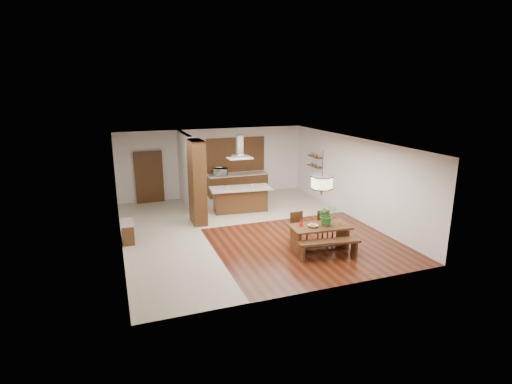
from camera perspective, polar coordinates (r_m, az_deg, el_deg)
name	(u,v)px	position (r m, az deg, el deg)	size (l,w,h in m)	color
room_shell	(247,168)	(12.84, -1.26, 3.39)	(9.00, 9.04, 2.92)	#361409
tile_hallway	(164,239)	(12.83, -12.97, -6.59)	(2.50, 9.00, 0.01)	beige
tile_kitchen	(257,205)	(16.04, 0.10, -1.86)	(5.50, 4.00, 0.01)	beige
soffit_band	(247,143)	(12.70, -1.28, 7.03)	(8.00, 9.00, 0.02)	#3F1B0F
partition_pier	(197,182)	(13.75, -8.41, 1.38)	(0.45, 1.00, 2.90)	#321D0E
partition_stub	(186,171)	(15.76, -10.01, 3.04)	(0.18, 2.40, 2.90)	silver
hallway_console	(128,232)	(12.85, -17.88, -5.45)	(0.37, 0.88, 0.63)	#321D0E
hallway_doorway	(149,177)	(16.75, -15.01, 2.05)	(1.10, 0.20, 2.10)	#321D0E
rear_counter	(238,185)	(17.39, -2.62, 1.06)	(2.60, 0.62, 0.95)	#321D0E
kitchen_window	(236,155)	(17.37, -2.93, 5.34)	(2.60, 0.08, 1.50)	#975E2D
shelf_lower	(315,166)	(16.85, 8.38, 3.69)	(0.26, 0.90, 0.04)	#321D0E
shelf_upper	(315,157)	(16.78, 8.43, 5.03)	(0.26, 0.90, 0.04)	#321D0E
dining_table	(320,232)	(11.78, 9.10, -5.64)	(1.78, 0.99, 0.72)	#321D0E
dining_bench	(329,249)	(11.37, 10.35, -7.99)	(1.75, 0.38, 0.49)	#321D0E
dining_chair_left	(299,229)	(12.09, 6.19, -5.23)	(0.42, 0.42, 0.96)	#321D0E
dining_chair_right	(325,227)	(12.42, 9.88, -4.89)	(0.41, 0.41, 0.93)	#321D0E
pendant_lantern	(322,174)	(11.30, 9.45, 2.56)	(0.64, 0.64, 1.31)	#FDF5C2
foliage_plant	(327,215)	(11.74, 10.06, -3.23)	(0.54, 0.47, 0.60)	#266822
fruit_bowl	(313,226)	(11.57, 8.14, -4.82)	(0.28, 0.28, 0.07)	#BBB4A3
napkin_cone	(301,222)	(11.59, 6.44, -4.28)	(0.15, 0.15, 0.24)	red
gold_ornament	(340,223)	(11.86, 11.86, -4.42)	(0.07, 0.07, 0.10)	gold
kitchen_island	(240,199)	(15.15, -2.26, -1.00)	(2.36, 1.21, 0.94)	#321D0E
range_hood	(240,147)	(14.73, -2.34, 6.45)	(0.90, 0.55, 0.87)	silver
island_cup	(252,186)	(15.03, -0.57, 0.86)	(0.12, 0.12, 0.09)	silver
microwave	(221,172)	(17.01, -5.06, 2.88)	(0.56, 0.38, 0.31)	#B9BBC0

